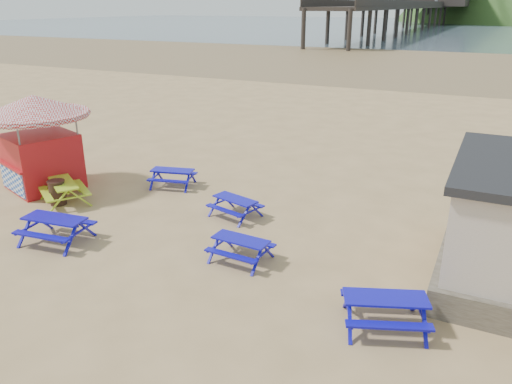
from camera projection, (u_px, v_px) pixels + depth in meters
The scene contains 12 objects.
ground at pixel (207, 232), 15.60m from camera, with size 400.00×400.00×0.00m, color tan.
wet_sand at pixel (438, 62), 61.86m from camera, with size 400.00×400.00×0.00m, color olive.
sea at pixel (485, 27), 158.58m from camera, with size 400.00×400.00×0.00m, color #455662.
picnic_table_blue_a at pixel (173, 178), 19.43m from camera, with size 1.90×1.67×0.68m.
picnic_table_blue_b at pixel (235, 207), 16.65m from camera, with size 1.82×1.61×0.65m.
picnic_table_blue_d at pixel (56, 230), 14.84m from camera, with size 2.06×1.74×0.79m.
picnic_table_blue_e at pixel (241, 250), 13.78m from camera, with size 1.65×1.36×0.66m.
picnic_table_blue_f at pixel (384, 312), 10.90m from camera, with size 2.21×2.01×0.76m.
picnic_table_yellow at pixel (64, 192), 17.80m from camera, with size 2.37×2.27×0.78m.
ice_cream_kiosk at pixel (37, 131), 18.64m from camera, with size 5.12×5.12×3.59m.
litter_bin at pixel (57, 192), 17.64m from camera, with size 0.60×0.60×0.89m.
pier at pixel (432, 8), 170.95m from camera, with size 24.00×220.00×39.29m.
Camera 1 is at (7.58, -12.05, 6.68)m, focal length 35.00 mm.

